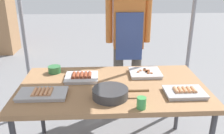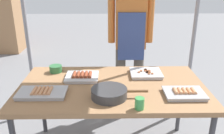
% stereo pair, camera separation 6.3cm
% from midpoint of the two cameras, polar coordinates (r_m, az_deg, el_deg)
% --- Properties ---
extents(stall_table, '(1.60, 0.90, 0.75)m').
position_cam_midpoint_polar(stall_table, '(2.09, 0.89, -5.70)').
color(stall_table, '#9E724C').
rests_on(stall_table, ground).
extents(tray_grilled_sausages, '(0.30, 0.25, 0.05)m').
position_cam_midpoint_polar(tray_grilled_sausages, '(2.19, -6.35, -2.31)').
color(tray_grilled_sausages, silver).
rests_on(tray_grilled_sausages, stall_table).
extents(tray_meat_skewers, '(0.29, 0.25, 0.04)m').
position_cam_midpoint_polar(tray_meat_skewers, '(2.29, 8.86, -1.50)').
color(tray_meat_skewers, silver).
rests_on(tray_meat_skewers, stall_table).
extents(tray_pork_links, '(0.31, 0.23, 0.05)m').
position_cam_midpoint_polar(tray_pork_links, '(1.98, 17.73, -5.98)').
color(tray_pork_links, '#ADADB2').
rests_on(tray_pork_links, stall_table).
extents(tray_spring_rolls, '(0.38, 0.22, 0.05)m').
position_cam_midpoint_polar(tray_spring_rolls, '(1.97, -15.47, -5.95)').
color(tray_spring_rolls, '#ADADB2').
rests_on(tray_spring_rolls, stall_table).
extents(cooking_wok, '(0.44, 0.28, 0.07)m').
position_cam_midpoint_polar(cooking_wok, '(1.85, 0.37, -6.15)').
color(cooking_wok, '#38383A').
rests_on(cooking_wok, stall_table).
extents(condiment_bowl, '(0.12, 0.12, 0.06)m').
position_cam_midpoint_polar(condiment_bowl, '(2.39, -12.56, -0.42)').
color(condiment_bowl, '#33723F').
rests_on(condiment_bowl, stall_table).
extents(drink_cup_near_edge, '(0.07, 0.07, 0.09)m').
position_cam_midpoint_polar(drink_cup_near_edge, '(1.72, 7.63, -8.62)').
color(drink_cup_near_edge, '#3F994C').
rests_on(drink_cup_near_edge, stall_table).
extents(vendor_woman, '(0.52, 0.23, 1.67)m').
position_cam_midpoint_polar(vendor_woman, '(2.79, 5.08, 7.70)').
color(vendor_woman, '#595147').
rests_on(vendor_woman, ground).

